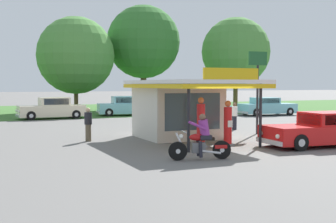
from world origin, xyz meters
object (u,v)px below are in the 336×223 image
Objects in this scene: gas_pump_offside at (228,125)px; gas_pump_nearside at (201,125)px; parked_car_back_row_far_right at (199,109)px; roadside_pole_sign at (258,77)px; parked_car_back_row_centre_right at (267,107)px; bystander_leaning_by_kiosk at (88,124)px; bystander_chatting_near_pumps at (234,116)px; parked_car_back_row_left at (126,107)px; parked_car_back_row_centre_left at (52,109)px; featured_classic_sedan at (323,131)px; motorcycle_with_rider at (201,141)px.

gas_pump_nearside is at bearing 180.00° from gas_pump_offside.
parked_car_back_row_far_right is 12.63m from roadside_pole_sign.
gas_pump_nearside is 0.41× the size of parked_car_back_row_centre_right.
bystander_chatting_near_pumps is at bearing 10.87° from bystander_leaning_by_kiosk.
roadside_pole_sign reaches higher than gas_pump_offside.
roadside_pole_sign reaches higher than parked_car_back_row_left.
gas_pump_nearside is 0.41× the size of parked_car_back_row_centre_left.
bystander_leaning_by_kiosk is 9.09m from roadside_pole_sign.
gas_pump_nearside is 1.28m from gas_pump_offside.
gas_pump_offside is at bearing 155.33° from featured_classic_sedan.
bystander_chatting_near_pumps is (1.74, -13.84, 0.09)m from parked_car_back_row_left.
parked_car_back_row_far_right is (8.20, 15.37, -0.29)m from gas_pump_nearside.
roadside_pole_sign is (5.15, 3.34, 2.01)m from gas_pump_nearside.
parked_car_back_row_left reaches higher than motorcycle_with_rider.
bystander_chatting_near_pumps is (3.95, 5.64, -0.06)m from gas_pump_offside.
roadside_pole_sign is (7.94, -15.01, 2.22)m from parked_car_back_row_centre_left.
gas_pump_nearside reaches higher than parked_car_back_row_left.
motorcycle_with_rider is 0.42× the size of parked_car_back_row_left.
parked_car_back_row_centre_left is at bearing 93.82° from motorcycle_with_rider.
parked_car_back_row_centre_right is at bearing 45.93° from gas_pump_nearside.
bystander_leaning_by_kiosk is at bearing -93.48° from parked_car_back_row_centre_left.
featured_classic_sedan is at bearing -69.01° from parked_car_back_row_centre_left.
gas_pump_nearside is 20.65m from parked_car_back_row_centre_right.
parked_car_back_row_centre_right is at bearing 48.60° from gas_pump_offside.
gas_pump_nearside is at bearing -118.07° from parked_car_back_row_far_right.
parked_car_back_row_left reaches higher than bystander_leaning_by_kiosk.
gas_pump_nearside reaches higher than parked_car_back_row_centre_right.
parked_car_back_row_centre_left is at bearing 110.99° from featured_classic_sedan.
parked_car_back_row_far_right is at bearing -15.12° from parked_car_back_row_centre_left.
bystander_chatting_near_pumps is 0.36× the size of roadside_pole_sign.
roadside_pole_sign is at bearing 32.97° from gas_pump_nearside.
motorcycle_with_rider is 20.36m from parked_car_back_row_far_right.
parked_car_back_row_centre_right is at bearing -11.56° from parked_car_back_row_centre_left.
featured_classic_sedan is (4.89, -1.66, -0.30)m from gas_pump_nearside.
parked_car_back_row_left is 16.38m from roadside_pole_sign.
roadside_pole_sign is at bearing -84.13° from parked_car_back_row_left.
parked_car_back_row_left is at bearing 156.88° from parked_car_back_row_centre_right.
bystander_chatting_near_pumps is 3.14m from roadside_pole_sign.
parked_car_back_row_centre_left is at bearing 168.44° from parked_car_back_row_centre_right.
gas_pump_offside is at bearing -139.19° from roadside_pole_sign.
parked_car_back_row_centre_left reaches higher than bystander_chatting_near_pumps.
bystander_leaning_by_kiosk reaches higher than featured_classic_sedan.
featured_classic_sedan is 21.42m from parked_car_back_row_centre_left.
bystander_chatting_near_pumps is (5.23, 5.64, -0.14)m from gas_pump_nearside.
parked_car_back_row_far_right is at bearing 65.77° from gas_pump_offside.
gas_pump_offside reaches higher than parked_car_back_row_left.
parked_car_back_row_centre_left reaches higher than motorcycle_with_rider.
roadside_pole_sign is (-3.05, -12.04, 2.30)m from parked_car_back_row_far_right.
parked_car_back_row_far_right is at bearing 75.76° from roadside_pole_sign.
bystander_chatting_near_pumps is at bearing -57.75° from parked_car_back_row_centre_left.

